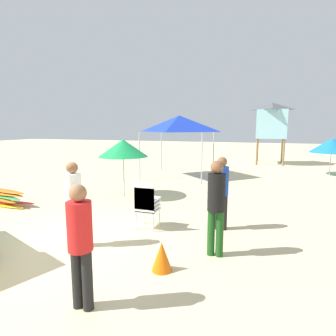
{
  "coord_description": "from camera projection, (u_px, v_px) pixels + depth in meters",
  "views": [
    {
      "loc": [
        3.95,
        -4.16,
        2.39
      ],
      "look_at": [
        1.44,
        3.17,
        1.23
      ],
      "focal_mm": 29.43,
      "sensor_mm": 36.0,
      "label": 1
    }
  ],
  "objects": [
    {
      "name": "lifeguard_near_left",
      "position": [
        80.0,
        239.0,
        3.53
      ],
      "size": [
        0.32,
        0.32,
        1.68
      ],
      "color": "black",
      "rests_on": "ground"
    },
    {
      "name": "popup_canopy",
      "position": [
        179.0,
        124.0,
        13.05
      ],
      "size": [
        2.9,
        2.9,
        2.93
      ],
      "color": "#B2B2B7",
      "rests_on": "ground"
    },
    {
      "name": "stacked_plastic_chairs",
      "position": [
        146.0,
        202.0,
        6.4
      ],
      "size": [
        0.48,
        0.48,
        1.11
      ],
      "color": "white",
      "rests_on": "ground"
    },
    {
      "name": "beach_umbrella_mid",
      "position": [
        332.0,
        145.0,
        13.5
      ],
      "size": [
        2.06,
        2.06,
        1.86
      ],
      "color": "beige",
      "rests_on": "ground"
    },
    {
      "name": "ground",
      "position": [
        49.0,
        247.0,
        5.51
      ],
      "size": [
        80.0,
        80.0,
        0.0
      ],
      "primitive_type": "plane",
      "color": "beige"
    },
    {
      "name": "lifeguard_near_center",
      "position": [
        74.0,
        199.0,
        5.41
      ],
      "size": [
        0.32,
        0.32,
        1.72
      ],
      "color": "black",
      "rests_on": "ground"
    },
    {
      "name": "lifeguard_tower",
      "position": [
        271.0,
        120.0,
        17.55
      ],
      "size": [
        1.98,
        1.98,
        3.92
      ],
      "color": "olive",
      "rests_on": "ground"
    },
    {
      "name": "beach_umbrella_left",
      "position": [
        123.0,
        148.0,
        9.28
      ],
      "size": [
        1.68,
        1.68,
        1.98
      ],
      "color": "beige",
      "rests_on": "ground"
    },
    {
      "name": "traffic_cone_near",
      "position": [
        162.0,
        256.0,
        4.59
      ],
      "size": [
        0.35,
        0.35,
        0.5
      ],
      "primitive_type": "cone",
      "color": "orange",
      "rests_on": "ground"
    },
    {
      "name": "lifeguard_far_right",
      "position": [
        216.0,
        202.0,
        5.02
      ],
      "size": [
        0.32,
        0.32,
        1.79
      ],
      "color": "#194C19",
      "rests_on": "ground"
    },
    {
      "name": "lifeguard_near_right",
      "position": [
        221.0,
        188.0,
        6.35
      ],
      "size": [
        0.32,
        0.32,
        1.72
      ],
      "color": "black",
      "rests_on": "ground"
    }
  ]
}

